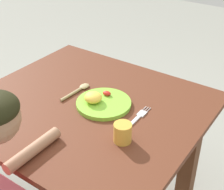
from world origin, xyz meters
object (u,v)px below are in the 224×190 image
(plate, at_px, (102,102))
(spoon, at_px, (79,90))
(fork, at_px, (135,120))
(drinking_cup, at_px, (123,133))

(plate, relative_size, spoon, 1.30)
(fork, distance_m, spoon, 0.35)
(fork, relative_size, drinking_cup, 2.94)
(drinking_cup, bearing_deg, plate, 143.93)
(spoon, height_order, drinking_cup, drinking_cup)
(fork, bearing_deg, spoon, 80.87)
(fork, bearing_deg, plate, 84.68)
(plate, relative_size, drinking_cup, 3.14)
(plate, xyz_separation_m, spoon, (-0.16, 0.04, -0.01))
(fork, relative_size, spoon, 1.22)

